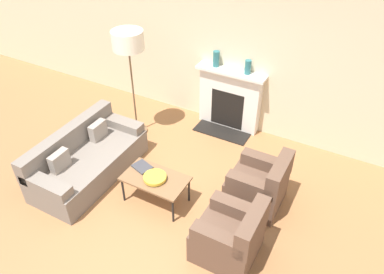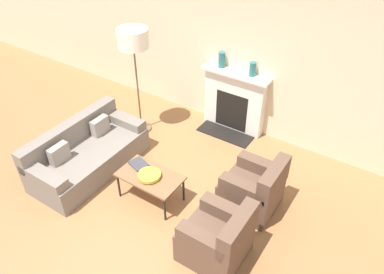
{
  "view_description": "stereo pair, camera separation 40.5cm",
  "coord_description": "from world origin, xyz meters",
  "px_view_note": "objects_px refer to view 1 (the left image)",
  "views": [
    {
      "loc": [
        2.14,
        -2.77,
        4.09
      ],
      "look_at": [
        -0.18,
        1.5,
        0.45
      ],
      "focal_mm": 35.0,
      "sensor_mm": 36.0,
      "label": 1
    },
    {
      "loc": [
        2.48,
        -2.56,
        4.09
      ],
      "look_at": [
        -0.18,
        1.5,
        0.45
      ],
      "focal_mm": 35.0,
      "sensor_mm": 36.0,
      "label": 2
    }
  ],
  "objects_px": {
    "armchair_far": "(259,186)",
    "book": "(142,167)",
    "mantel_vase_center_left": "(248,67)",
    "floor_lamp": "(128,46)",
    "couch": "(87,159)",
    "mantel_vase_left": "(216,59)",
    "fireplace": "(229,100)",
    "bowl": "(155,177)",
    "armchair_near": "(231,236)",
    "coffee_table": "(155,180)"
  },
  "relations": [
    {
      "from": "armchair_far",
      "to": "book",
      "type": "relative_size",
      "value": 2.68
    },
    {
      "from": "mantel_vase_center_left",
      "to": "floor_lamp",
      "type": "bearing_deg",
      "value": -149.56
    },
    {
      "from": "couch",
      "to": "book",
      "type": "xyz_separation_m",
      "value": [
        0.99,
        0.12,
        0.17
      ]
    },
    {
      "from": "mantel_vase_left",
      "to": "floor_lamp",
      "type": "bearing_deg",
      "value": -137.91
    },
    {
      "from": "mantel_vase_left",
      "to": "fireplace",
      "type": "bearing_deg",
      "value": -2.7
    },
    {
      "from": "bowl",
      "to": "mantel_vase_left",
      "type": "relative_size",
      "value": 1.16
    },
    {
      "from": "fireplace",
      "to": "mantel_vase_center_left",
      "type": "xyz_separation_m",
      "value": [
        0.28,
        0.01,
        0.71
      ]
    },
    {
      "from": "armchair_near",
      "to": "fireplace",
      "type": "bearing_deg",
      "value": -155.57
    },
    {
      "from": "floor_lamp",
      "to": "armchair_far",
      "type": "bearing_deg",
      "value": -13.67
    },
    {
      "from": "armchair_near",
      "to": "couch",
      "type": "bearing_deg",
      "value": -96.98
    },
    {
      "from": "mantel_vase_left",
      "to": "bowl",
      "type": "bearing_deg",
      "value": -85.31
    },
    {
      "from": "floor_lamp",
      "to": "mantel_vase_center_left",
      "type": "relative_size",
      "value": 7.84
    },
    {
      "from": "mantel_vase_left",
      "to": "armchair_far",
      "type": "bearing_deg",
      "value": -47.3
    },
    {
      "from": "armchair_far",
      "to": "bowl",
      "type": "xyz_separation_m",
      "value": [
        -1.3,
        -0.7,
        0.16
      ]
    },
    {
      "from": "fireplace",
      "to": "mantel_vase_left",
      "type": "relative_size",
      "value": 4.46
    },
    {
      "from": "coffee_table",
      "to": "mantel_vase_left",
      "type": "bearing_deg",
      "value": 94.33
    },
    {
      "from": "book",
      "to": "mantel_vase_left",
      "type": "height_order",
      "value": "mantel_vase_left"
    },
    {
      "from": "mantel_vase_center_left",
      "to": "fireplace",
      "type": "bearing_deg",
      "value": -177.12
    },
    {
      "from": "bowl",
      "to": "floor_lamp",
      "type": "height_order",
      "value": "floor_lamp"
    },
    {
      "from": "mantel_vase_center_left",
      "to": "armchair_near",
      "type": "bearing_deg",
      "value": -71.03
    },
    {
      "from": "coffee_table",
      "to": "mantel_vase_center_left",
      "type": "height_order",
      "value": "mantel_vase_center_left"
    },
    {
      "from": "armchair_near",
      "to": "armchair_far",
      "type": "bearing_deg",
      "value": 180.0
    },
    {
      "from": "armchair_near",
      "to": "coffee_table",
      "type": "relative_size",
      "value": 0.93
    },
    {
      "from": "couch",
      "to": "coffee_table",
      "type": "height_order",
      "value": "couch"
    },
    {
      "from": "armchair_near",
      "to": "armchair_far",
      "type": "distance_m",
      "value": 1.01
    },
    {
      "from": "armchair_near",
      "to": "mantel_vase_center_left",
      "type": "relative_size",
      "value": 3.49
    },
    {
      "from": "bowl",
      "to": "mantel_vase_center_left",
      "type": "height_order",
      "value": "mantel_vase_center_left"
    },
    {
      "from": "armchair_far",
      "to": "floor_lamp",
      "type": "height_order",
      "value": "floor_lamp"
    },
    {
      "from": "book",
      "to": "mantel_vase_center_left",
      "type": "xyz_separation_m",
      "value": [
        0.7,
        2.2,
        0.81
      ]
    },
    {
      "from": "bowl",
      "to": "mantel_vase_left",
      "type": "bearing_deg",
      "value": 94.69
    },
    {
      "from": "coffee_table",
      "to": "floor_lamp",
      "type": "xyz_separation_m",
      "value": [
        -1.27,
        1.31,
        1.26
      ]
    },
    {
      "from": "armchair_far",
      "to": "bowl",
      "type": "bearing_deg",
      "value": -61.61
    },
    {
      "from": "floor_lamp",
      "to": "couch",
      "type": "bearing_deg",
      "value": -90.37
    },
    {
      "from": "armchair_far",
      "to": "mantel_vase_center_left",
      "type": "bearing_deg",
      "value": -150.79
    },
    {
      "from": "fireplace",
      "to": "armchair_far",
      "type": "xyz_separation_m",
      "value": [
        1.19,
        -1.61,
        -0.23
      ]
    },
    {
      "from": "coffee_table",
      "to": "book",
      "type": "xyz_separation_m",
      "value": [
        -0.29,
        0.1,
        0.05
      ]
    },
    {
      "from": "fireplace",
      "to": "armchair_far",
      "type": "distance_m",
      "value": 2.01
    },
    {
      "from": "couch",
      "to": "bowl",
      "type": "relative_size",
      "value": 5.84
    },
    {
      "from": "armchair_far",
      "to": "mantel_vase_left",
      "type": "xyz_separation_m",
      "value": [
        -1.5,
        1.62,
        0.96
      ]
    },
    {
      "from": "armchair_near",
      "to": "floor_lamp",
      "type": "bearing_deg",
      "value": -122.41
    },
    {
      "from": "couch",
      "to": "armchair_near",
      "type": "distance_m",
      "value": 2.62
    },
    {
      "from": "fireplace",
      "to": "couch",
      "type": "height_order",
      "value": "fireplace"
    },
    {
      "from": "armchair_far",
      "to": "floor_lamp",
      "type": "distance_m",
      "value": 2.98
    },
    {
      "from": "bowl",
      "to": "mantel_vase_left",
      "type": "distance_m",
      "value": 2.47
    },
    {
      "from": "floor_lamp",
      "to": "mantel_vase_left",
      "type": "relative_size",
      "value": 6.86
    },
    {
      "from": "couch",
      "to": "armchair_near",
      "type": "bearing_deg",
      "value": -96.98
    },
    {
      "from": "fireplace",
      "to": "mantel_vase_center_left",
      "type": "height_order",
      "value": "mantel_vase_center_left"
    },
    {
      "from": "armchair_far",
      "to": "book",
      "type": "distance_m",
      "value": 1.71
    },
    {
      "from": "couch",
      "to": "mantel_vase_left",
      "type": "xyz_separation_m",
      "value": [
        1.1,
        2.32,
        1.0
      ]
    },
    {
      "from": "floor_lamp",
      "to": "bowl",
      "type": "bearing_deg",
      "value": -46.06
    }
  ]
}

